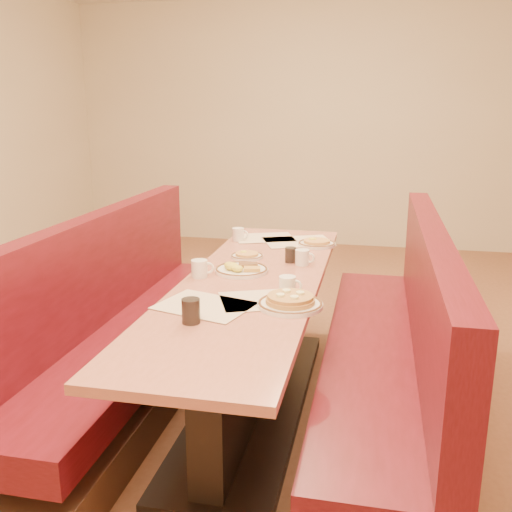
% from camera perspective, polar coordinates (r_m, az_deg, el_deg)
% --- Properties ---
extents(ground, '(8.00, 8.00, 0.00)m').
position_cam_1_polar(ground, '(3.26, -0.40, -15.06)').
color(ground, '#9E6647').
rests_on(ground, ground).
extents(room_envelope, '(6.04, 8.04, 2.82)m').
position_cam_1_polar(room_envelope, '(2.85, -0.48, 20.98)').
color(room_envelope, beige).
rests_on(room_envelope, ground).
extents(diner_table, '(0.70, 2.50, 0.75)m').
position_cam_1_polar(diner_table, '(3.10, -0.41, -9.04)').
color(diner_table, black).
rests_on(diner_table, ground).
extents(booth_left, '(0.55, 2.50, 1.05)m').
position_cam_1_polar(booth_left, '(3.32, -12.96, -7.95)').
color(booth_left, '#4C3326').
rests_on(booth_left, ground).
extents(booth_right, '(0.55, 2.50, 1.05)m').
position_cam_1_polar(booth_right, '(3.04, 13.41, -10.19)').
color(booth_right, '#4C3326').
rests_on(booth_right, ground).
extents(placemat_near_left, '(0.48, 0.41, 0.00)m').
position_cam_1_polar(placemat_near_left, '(2.59, -5.15, -4.95)').
color(placemat_near_left, beige).
rests_on(placemat_near_left, diner_table).
extents(placemat_near_right, '(0.46, 0.41, 0.00)m').
position_cam_1_polar(placemat_near_right, '(2.65, 0.66, -4.41)').
color(placemat_near_right, beige).
rests_on(placemat_near_right, diner_table).
extents(placemat_far_left, '(0.47, 0.41, 0.00)m').
position_cam_1_polar(placemat_far_left, '(3.88, 0.87, 1.85)').
color(placemat_far_left, beige).
rests_on(placemat_far_left, diner_table).
extents(placemat_far_right, '(0.53, 0.47, 0.00)m').
position_cam_1_polar(placemat_far_right, '(3.78, 4.24, 1.45)').
color(placemat_far_right, beige).
rests_on(placemat_far_right, diner_table).
extents(pancake_plate, '(0.30, 0.30, 0.07)m').
position_cam_1_polar(pancake_plate, '(2.57, 3.44, -4.62)').
color(pancake_plate, white).
rests_on(pancake_plate, diner_table).
extents(eggs_plate, '(0.29, 0.29, 0.06)m').
position_cam_1_polar(eggs_plate, '(3.09, -1.52, -1.32)').
color(eggs_plate, white).
rests_on(eggs_plate, diner_table).
extents(extra_plate_mid, '(0.24, 0.24, 0.05)m').
position_cam_1_polar(extra_plate_mid, '(3.70, 6.08, 1.30)').
color(extra_plate_mid, white).
rests_on(extra_plate_mid, diner_table).
extents(extra_plate_far, '(0.19, 0.19, 0.04)m').
position_cam_1_polar(extra_plate_far, '(3.39, -0.92, 0.05)').
color(extra_plate_far, white).
rests_on(extra_plate_far, diner_table).
extents(coffee_mug_a, '(0.12, 0.08, 0.09)m').
position_cam_1_polar(coffee_mug_a, '(2.73, 3.23, -2.90)').
color(coffee_mug_a, white).
rests_on(coffee_mug_a, diner_table).
extents(coffee_mug_b, '(0.12, 0.09, 0.09)m').
position_cam_1_polar(coffee_mug_b, '(3.01, -5.61, -1.23)').
color(coffee_mug_b, white).
rests_on(coffee_mug_b, diner_table).
extents(coffee_mug_c, '(0.12, 0.08, 0.09)m').
position_cam_1_polar(coffee_mug_c, '(3.24, 4.71, -0.11)').
color(coffee_mug_c, white).
rests_on(coffee_mug_c, diner_table).
extents(coffee_mug_d, '(0.11, 0.08, 0.08)m').
position_cam_1_polar(coffee_mug_d, '(3.81, -1.74, 2.20)').
color(coffee_mug_d, white).
rests_on(coffee_mug_d, diner_table).
extents(soda_tumbler_near, '(0.08, 0.08, 0.11)m').
position_cam_1_polar(soda_tumbler_near, '(2.39, -6.53, -5.49)').
color(soda_tumbler_near, black).
rests_on(soda_tumbler_near, diner_table).
extents(soda_tumbler_mid, '(0.06, 0.06, 0.09)m').
position_cam_1_polar(soda_tumbler_mid, '(3.29, 3.46, 0.12)').
color(soda_tumbler_mid, black).
rests_on(soda_tumbler_mid, diner_table).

